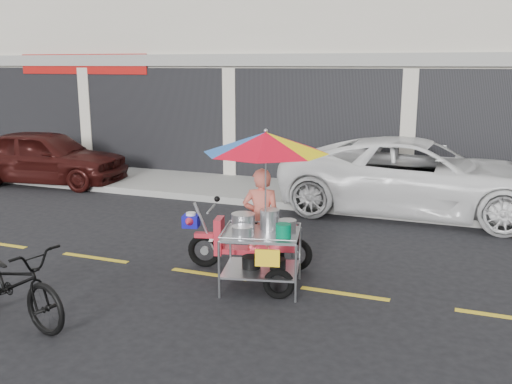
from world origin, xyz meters
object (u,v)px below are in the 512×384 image
(maroon_sedan, at_px, (46,157))
(white_pickup, at_px, (418,177))
(near_bicycle, at_px, (12,283))
(food_vendor_rig, at_px, (262,186))

(maroon_sedan, bearing_deg, white_pickup, -95.51)
(maroon_sedan, xyz_separation_m, near_bicycle, (5.21, -6.59, -0.21))
(maroon_sedan, distance_m, food_vendor_rig, 8.64)
(near_bicycle, bearing_deg, white_pickup, -17.29)
(near_bicycle, distance_m, food_vendor_rig, 3.36)
(white_pickup, xyz_separation_m, food_vendor_rig, (-1.66, -4.62, 0.61))
(maroon_sedan, bearing_deg, food_vendor_rig, -127.44)
(white_pickup, relative_size, food_vendor_rig, 2.25)
(maroon_sedan, bearing_deg, near_bicycle, -149.35)
(white_pickup, xyz_separation_m, near_bicycle, (-3.93, -6.94, -0.28))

